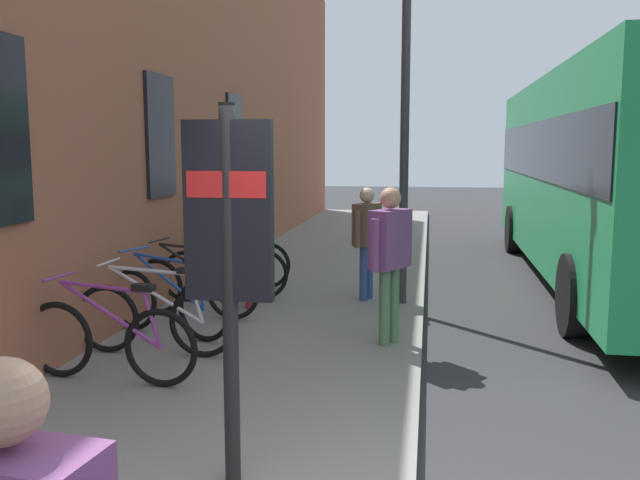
{
  "coord_description": "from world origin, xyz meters",
  "views": [
    {
      "loc": [
        -3.16,
        -0.05,
        2.26
      ],
      "look_at": [
        3.22,
        0.98,
        1.38
      ],
      "focal_mm": 38.39,
      "sensor_mm": 36.0,
      "label": 1
    }
  ],
  "objects_px": {
    "bicycle_under_window": "(168,302)",
    "city_bus": "(615,168)",
    "bicycle_end_of_row": "(225,273)",
    "bicycle_nearest_sign": "(195,286)",
    "bicycle_far_end": "(232,264)",
    "pedestrian_near_bus": "(390,249)",
    "street_lamp": "(406,53)",
    "pedestrian_by_facade": "(367,232)",
    "bicycle_mid_rack": "(109,340)",
    "bicycle_leaning_wall": "(155,318)",
    "pedestrian_crossing_street": "(250,235)",
    "transit_info_sign": "(229,236)"
  },
  "relations": [
    {
      "from": "transit_info_sign",
      "to": "pedestrian_near_bus",
      "type": "relative_size",
      "value": 1.4
    },
    {
      "from": "bicycle_under_window",
      "to": "pedestrian_crossing_street",
      "type": "distance_m",
      "value": 1.7
    },
    {
      "from": "pedestrian_crossing_street",
      "to": "bicycle_nearest_sign",
      "type": "bearing_deg",
      "value": 136.43
    },
    {
      "from": "bicycle_under_window",
      "to": "transit_info_sign",
      "type": "relative_size",
      "value": 0.7
    },
    {
      "from": "bicycle_end_of_row",
      "to": "city_bus",
      "type": "height_order",
      "value": "city_bus"
    },
    {
      "from": "bicycle_mid_rack",
      "to": "transit_info_sign",
      "type": "height_order",
      "value": "transit_info_sign"
    },
    {
      "from": "bicycle_leaning_wall",
      "to": "bicycle_nearest_sign",
      "type": "xyz_separation_m",
      "value": [
        1.61,
        0.14,
        0.0
      ]
    },
    {
      "from": "pedestrian_crossing_street",
      "to": "pedestrian_near_bus",
      "type": "bearing_deg",
      "value": -126.0
    },
    {
      "from": "bicycle_mid_rack",
      "to": "bicycle_end_of_row",
      "type": "distance_m",
      "value": 3.39
    },
    {
      "from": "bicycle_leaning_wall",
      "to": "bicycle_end_of_row",
      "type": "distance_m",
      "value": 2.54
    },
    {
      "from": "transit_info_sign",
      "to": "bicycle_far_end",
      "type": "bearing_deg",
      "value": 16.4
    },
    {
      "from": "city_bus",
      "to": "street_lamp",
      "type": "bearing_deg",
      "value": 126.02
    },
    {
      "from": "pedestrian_near_bus",
      "to": "bicycle_far_end",
      "type": "bearing_deg",
      "value": 45.31
    },
    {
      "from": "bicycle_far_end",
      "to": "pedestrian_near_bus",
      "type": "bearing_deg",
      "value": -134.69
    },
    {
      "from": "bicycle_under_window",
      "to": "bicycle_end_of_row",
      "type": "height_order",
      "value": "same"
    },
    {
      "from": "city_bus",
      "to": "pedestrian_near_bus",
      "type": "distance_m",
      "value": 5.59
    },
    {
      "from": "bicycle_mid_rack",
      "to": "bicycle_nearest_sign",
      "type": "xyz_separation_m",
      "value": [
        2.45,
        0.05,
        -0.0
      ]
    },
    {
      "from": "pedestrian_by_facade",
      "to": "pedestrian_crossing_street",
      "type": "distance_m",
      "value": 1.65
    },
    {
      "from": "bicycle_far_end",
      "to": "transit_info_sign",
      "type": "relative_size",
      "value": 0.72
    },
    {
      "from": "bicycle_mid_rack",
      "to": "city_bus",
      "type": "xyz_separation_m",
      "value": [
        6.05,
        -5.81,
        1.41
      ]
    },
    {
      "from": "city_bus",
      "to": "street_lamp",
      "type": "distance_m",
      "value": 4.37
    },
    {
      "from": "bicycle_far_end",
      "to": "city_bus",
      "type": "relative_size",
      "value": 0.16
    },
    {
      "from": "bicycle_leaning_wall",
      "to": "bicycle_end_of_row",
      "type": "xyz_separation_m",
      "value": [
        2.54,
        0.02,
        0.0
      ]
    },
    {
      "from": "bicycle_under_window",
      "to": "transit_info_sign",
      "type": "bearing_deg",
      "value": -152.16
    },
    {
      "from": "bicycle_leaning_wall",
      "to": "pedestrian_crossing_street",
      "type": "bearing_deg",
      "value": -11.11
    },
    {
      "from": "pedestrian_near_bus",
      "to": "street_lamp",
      "type": "relative_size",
      "value": 0.3
    },
    {
      "from": "street_lamp",
      "to": "bicycle_end_of_row",
      "type": "bearing_deg",
      "value": 96.1
    },
    {
      "from": "transit_info_sign",
      "to": "pedestrian_crossing_street",
      "type": "bearing_deg",
      "value": 13.48
    },
    {
      "from": "bicycle_far_end",
      "to": "pedestrian_by_facade",
      "type": "relative_size",
      "value": 1.1
    },
    {
      "from": "pedestrian_by_facade",
      "to": "city_bus",
      "type": "bearing_deg",
      "value": -59.3
    },
    {
      "from": "transit_info_sign",
      "to": "pedestrian_near_bus",
      "type": "height_order",
      "value": "transit_info_sign"
    },
    {
      "from": "pedestrian_near_bus",
      "to": "pedestrian_by_facade",
      "type": "height_order",
      "value": "pedestrian_near_bus"
    },
    {
      "from": "bicycle_nearest_sign",
      "to": "bicycle_far_end",
      "type": "height_order",
      "value": "same"
    },
    {
      "from": "pedestrian_by_facade",
      "to": "street_lamp",
      "type": "height_order",
      "value": "street_lamp"
    },
    {
      "from": "bicycle_far_end",
      "to": "pedestrian_crossing_street",
      "type": "bearing_deg",
      "value": -151.9
    },
    {
      "from": "bicycle_nearest_sign",
      "to": "street_lamp",
      "type": "bearing_deg",
      "value": -64.92
    },
    {
      "from": "bicycle_far_end",
      "to": "street_lamp",
      "type": "bearing_deg",
      "value": -100.47
    },
    {
      "from": "bicycle_under_window",
      "to": "pedestrian_by_facade",
      "type": "relative_size",
      "value": 1.07
    },
    {
      "from": "bicycle_end_of_row",
      "to": "pedestrian_near_bus",
      "type": "xyz_separation_m",
      "value": [
        -1.74,
        -2.38,
        0.65
      ]
    },
    {
      "from": "bicycle_far_end",
      "to": "transit_info_sign",
      "type": "xyz_separation_m",
      "value": [
        -5.79,
        -1.7,
        1.21
      ]
    },
    {
      "from": "bicycle_leaning_wall",
      "to": "street_lamp",
      "type": "xyz_separation_m",
      "value": [
        2.8,
        -2.42,
        2.97
      ]
    },
    {
      "from": "bicycle_under_window",
      "to": "bicycle_far_end",
      "type": "height_order",
      "value": "same"
    },
    {
      "from": "bicycle_mid_rack",
      "to": "pedestrian_by_facade",
      "type": "relative_size",
      "value": 1.12
    },
    {
      "from": "pedestrian_crossing_street",
      "to": "bicycle_far_end",
      "type": "bearing_deg",
      "value": 28.1
    },
    {
      "from": "bicycle_mid_rack",
      "to": "pedestrian_near_bus",
      "type": "height_order",
      "value": "pedestrian_near_bus"
    },
    {
      "from": "city_bus",
      "to": "pedestrian_by_facade",
      "type": "distance_m",
      "value": 4.51
    },
    {
      "from": "bicycle_under_window",
      "to": "city_bus",
      "type": "distance_m",
      "value": 7.52
    },
    {
      "from": "bicycle_end_of_row",
      "to": "transit_info_sign",
      "type": "height_order",
      "value": "transit_info_sign"
    },
    {
      "from": "bicycle_under_window",
      "to": "pedestrian_crossing_street",
      "type": "xyz_separation_m",
      "value": [
        1.49,
        -0.58,
        0.59
      ]
    },
    {
      "from": "bicycle_mid_rack",
      "to": "pedestrian_near_bus",
      "type": "bearing_deg",
      "value": -55.97
    }
  ]
}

